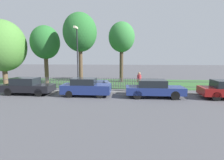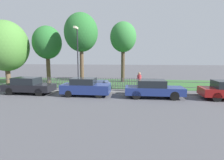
{
  "view_description": "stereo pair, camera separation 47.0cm",
  "coord_description": "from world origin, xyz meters",
  "px_view_note": "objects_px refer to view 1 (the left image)",
  "views": [
    {
      "loc": [
        3.87,
        -15.1,
        3.17
      ],
      "look_at": [
        2.46,
        0.73,
        1.1
      ],
      "focal_mm": 28.0,
      "sensor_mm": 36.0,
      "label": 1
    },
    {
      "loc": [
        4.34,
        -15.05,
        3.17
      ],
      "look_at": [
        2.46,
        0.73,
        1.1
      ],
      "focal_mm": 28.0,
      "sensor_mm": 36.0,
      "label": 2
    }
  ],
  "objects_px": {
    "parked_car_black_saloon": "(86,87)",
    "pedestrian_near_fence": "(139,81)",
    "tree_far_left": "(122,38)",
    "tree_behind_motorcycle": "(45,43)",
    "tree_nearest_kerb": "(3,46)",
    "parked_car_navy_estate": "(154,88)",
    "street_lamp": "(77,52)",
    "covered_motorcycle": "(102,84)",
    "parked_car_silver_hatchback": "(27,86)",
    "tree_mid_park": "(80,33)"
  },
  "relations": [
    {
      "from": "parked_car_silver_hatchback",
      "to": "tree_nearest_kerb",
      "type": "relative_size",
      "value": 0.59
    },
    {
      "from": "tree_mid_park",
      "to": "street_lamp",
      "type": "xyz_separation_m",
      "value": [
        0.59,
        -3.29,
        -2.13
      ]
    },
    {
      "from": "parked_car_silver_hatchback",
      "to": "tree_mid_park",
      "type": "distance_m",
      "value": 7.77
    },
    {
      "from": "tree_nearest_kerb",
      "to": "pedestrian_near_fence",
      "type": "distance_m",
      "value": 15.54
    },
    {
      "from": "tree_far_left",
      "to": "tree_behind_motorcycle",
      "type": "bearing_deg",
      "value": -163.71
    },
    {
      "from": "parked_car_navy_estate",
      "to": "parked_car_silver_hatchback",
      "type": "bearing_deg",
      "value": 177.88
    },
    {
      "from": "tree_far_left",
      "to": "parked_car_black_saloon",
      "type": "bearing_deg",
      "value": -107.01
    },
    {
      "from": "parked_car_black_saloon",
      "to": "street_lamp",
      "type": "distance_m",
      "value": 3.58
    },
    {
      "from": "tree_behind_motorcycle",
      "to": "street_lamp",
      "type": "bearing_deg",
      "value": -40.46
    },
    {
      "from": "tree_behind_motorcycle",
      "to": "street_lamp",
      "type": "height_order",
      "value": "tree_behind_motorcycle"
    },
    {
      "from": "parked_car_silver_hatchback",
      "to": "tree_behind_motorcycle",
      "type": "bearing_deg",
      "value": 101.19
    },
    {
      "from": "parked_car_black_saloon",
      "to": "pedestrian_near_fence",
      "type": "bearing_deg",
      "value": 23.74
    },
    {
      "from": "tree_nearest_kerb",
      "to": "parked_car_navy_estate",
      "type": "bearing_deg",
      "value": -16.52
    },
    {
      "from": "tree_nearest_kerb",
      "to": "tree_behind_motorcycle",
      "type": "height_order",
      "value": "tree_nearest_kerb"
    },
    {
      "from": "parked_car_black_saloon",
      "to": "tree_nearest_kerb",
      "type": "bearing_deg",
      "value": 155.92
    },
    {
      "from": "parked_car_silver_hatchback",
      "to": "covered_motorcycle",
      "type": "distance_m",
      "value": 6.51
    },
    {
      "from": "tree_behind_motorcycle",
      "to": "tree_mid_park",
      "type": "xyz_separation_m",
      "value": [
        4.42,
        -0.98,
        0.95
      ]
    },
    {
      "from": "covered_motorcycle",
      "to": "tree_behind_motorcycle",
      "type": "bearing_deg",
      "value": 158.59
    },
    {
      "from": "parked_car_black_saloon",
      "to": "parked_car_navy_estate",
      "type": "bearing_deg",
      "value": -0.84
    },
    {
      "from": "parked_car_black_saloon",
      "to": "street_lamp",
      "type": "height_order",
      "value": "street_lamp"
    },
    {
      "from": "covered_motorcycle",
      "to": "pedestrian_near_fence",
      "type": "distance_m",
      "value": 3.6
    },
    {
      "from": "tree_far_left",
      "to": "street_lamp",
      "type": "xyz_separation_m",
      "value": [
        -3.77,
        -6.83,
        -1.95
      ]
    },
    {
      "from": "parked_car_black_saloon",
      "to": "tree_far_left",
      "type": "height_order",
      "value": "tree_far_left"
    },
    {
      "from": "tree_behind_motorcycle",
      "to": "tree_mid_park",
      "type": "distance_m",
      "value": 4.62
    },
    {
      "from": "parked_car_silver_hatchback",
      "to": "parked_car_navy_estate",
      "type": "bearing_deg",
      "value": -0.01
    },
    {
      "from": "tree_nearest_kerb",
      "to": "tree_far_left",
      "type": "height_order",
      "value": "tree_far_left"
    },
    {
      "from": "tree_behind_motorcycle",
      "to": "covered_motorcycle",
      "type": "bearing_deg",
      "value": -26.01
    },
    {
      "from": "pedestrian_near_fence",
      "to": "parked_car_black_saloon",
      "type": "bearing_deg",
      "value": -59.43
    },
    {
      "from": "parked_car_black_saloon",
      "to": "covered_motorcycle",
      "type": "height_order",
      "value": "parked_car_black_saloon"
    },
    {
      "from": "covered_motorcycle",
      "to": "tree_nearest_kerb",
      "type": "xyz_separation_m",
      "value": [
        -11.39,
        2.16,
        3.79
      ]
    },
    {
      "from": "parked_car_silver_hatchback",
      "to": "tree_behind_motorcycle",
      "type": "height_order",
      "value": "tree_behind_motorcycle"
    },
    {
      "from": "parked_car_silver_hatchback",
      "to": "tree_mid_park",
      "type": "height_order",
      "value": "tree_mid_park"
    },
    {
      "from": "tree_mid_park",
      "to": "tree_far_left",
      "type": "relative_size",
      "value": 1.05
    },
    {
      "from": "tree_behind_motorcycle",
      "to": "pedestrian_near_fence",
      "type": "height_order",
      "value": "tree_behind_motorcycle"
    },
    {
      "from": "street_lamp",
      "to": "parked_car_silver_hatchback",
      "type": "bearing_deg",
      "value": -159.18
    },
    {
      "from": "parked_car_silver_hatchback",
      "to": "street_lamp",
      "type": "bearing_deg",
      "value": 22.12
    },
    {
      "from": "parked_car_navy_estate",
      "to": "tree_mid_park",
      "type": "xyz_separation_m",
      "value": [
        -7.24,
        5.05,
        5.07
      ]
    },
    {
      "from": "parked_car_silver_hatchback",
      "to": "covered_motorcycle",
      "type": "bearing_deg",
      "value": 22.27
    },
    {
      "from": "parked_car_black_saloon",
      "to": "street_lamp",
      "type": "relative_size",
      "value": 0.68
    },
    {
      "from": "parked_car_silver_hatchback",
      "to": "street_lamp",
      "type": "distance_m",
      "value": 5.19
    },
    {
      "from": "parked_car_silver_hatchback",
      "to": "parked_car_navy_estate",
      "type": "xyz_separation_m",
      "value": [
        10.65,
        -0.24,
        -0.0
      ]
    },
    {
      "from": "tree_behind_motorcycle",
      "to": "parked_car_navy_estate",
      "type": "bearing_deg",
      "value": -27.36
    },
    {
      "from": "parked_car_black_saloon",
      "to": "covered_motorcycle",
      "type": "bearing_deg",
      "value": 69.74
    },
    {
      "from": "tree_mid_park",
      "to": "tree_behind_motorcycle",
      "type": "bearing_deg",
      "value": 167.47
    },
    {
      "from": "tree_far_left",
      "to": "street_lamp",
      "type": "height_order",
      "value": "tree_far_left"
    },
    {
      "from": "covered_motorcycle",
      "to": "street_lamp",
      "type": "bearing_deg",
      "value": -154.16
    },
    {
      "from": "parked_car_black_saloon",
      "to": "pedestrian_near_fence",
      "type": "distance_m",
      "value": 4.88
    },
    {
      "from": "parked_car_silver_hatchback",
      "to": "parked_car_black_saloon",
      "type": "relative_size",
      "value": 1.09
    },
    {
      "from": "covered_motorcycle",
      "to": "parked_car_silver_hatchback",
      "type": "bearing_deg",
      "value": -154.44
    },
    {
      "from": "street_lamp",
      "to": "parked_car_navy_estate",
      "type": "bearing_deg",
      "value": -14.85
    }
  ]
}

